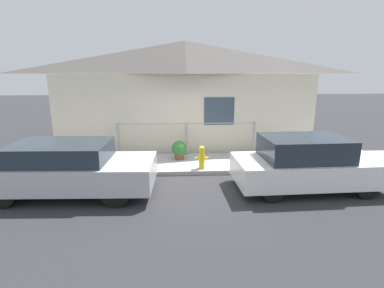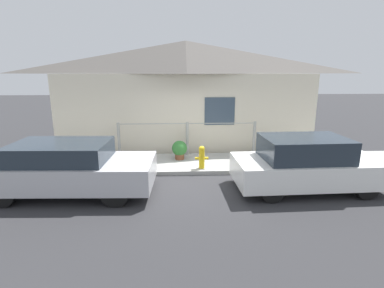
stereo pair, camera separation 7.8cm
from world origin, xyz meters
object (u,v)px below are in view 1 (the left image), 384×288
at_px(fire_hydrant, 202,157).
at_px(potted_plant_near_hydrant, 179,149).
at_px(car_left, 68,168).
at_px(car_right, 307,164).

bearing_deg(fire_hydrant, potted_plant_near_hydrant, 124.02).
height_order(car_left, car_right, car_right).
distance_m(car_right, fire_hydrant, 3.03).
xyz_separation_m(car_left, car_right, (6.13, -0.00, 0.00)).
bearing_deg(fire_hydrant, car_right, -29.64).
relative_size(fire_hydrant, potted_plant_near_hydrant, 1.11).
relative_size(car_right, potted_plant_near_hydrant, 6.07).
distance_m(car_right, potted_plant_near_hydrant, 4.14).
xyz_separation_m(car_left, potted_plant_near_hydrant, (2.83, 2.49, -0.22)).
xyz_separation_m(fire_hydrant, potted_plant_near_hydrant, (-0.68, 1.00, -0.02)).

